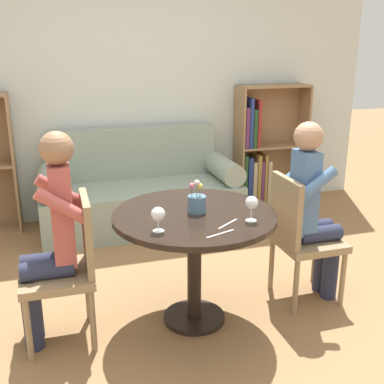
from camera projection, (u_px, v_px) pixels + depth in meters
ground_plane at (194, 319)px, 3.17m from camera, size 16.00×16.00×0.00m
back_wall at (128, 82)px, 4.75m from camera, size 5.20×0.05×2.70m
round_table at (194, 233)px, 2.98m from camera, size 1.01×1.01×0.74m
couch at (140, 195)px, 4.68m from camera, size 1.88×0.80×0.92m
bookshelf_right at (261, 153)px, 5.24m from camera, size 0.77×0.28×1.30m
chair_left at (69, 264)px, 2.84m from camera, size 0.43×0.43×0.90m
chair_right at (300, 234)px, 3.27m from camera, size 0.42×0.42×0.90m
person_left at (51, 238)px, 2.76m from camera, size 0.42×0.34×1.29m
person_right at (313, 210)px, 3.25m from camera, size 0.42×0.34×1.26m
wine_glass_left at (158, 215)px, 2.63m from camera, size 0.08×0.08×0.14m
wine_glass_right at (252, 203)px, 2.78m from camera, size 0.08×0.08×0.15m
flower_vase at (197, 202)px, 2.94m from camera, size 0.11×0.11×0.21m
knife_left_setting at (220, 234)px, 2.63m from camera, size 0.18×0.07×0.00m
fork_left_setting at (228, 224)px, 2.77m from camera, size 0.16×0.12×0.00m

